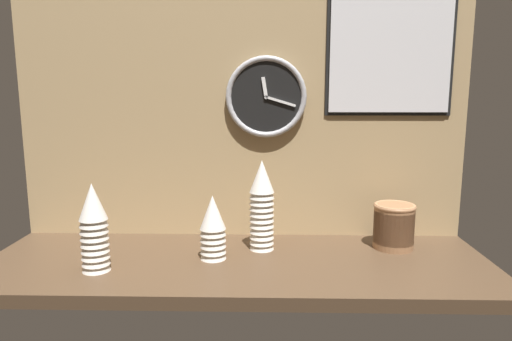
{
  "coord_description": "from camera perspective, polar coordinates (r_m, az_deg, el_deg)",
  "views": [
    {
      "loc": [
        9.11,
        -138.81,
        52.79
      ],
      "look_at": [
        5.76,
        4.0,
        28.0
      ],
      "focal_mm": 32.0,
      "sensor_mm": 36.0,
      "label": 1
    }
  ],
  "objects": [
    {
      "name": "menu_board",
      "position": [
        1.7,
        16.54,
        15.88
      ],
      "size": [
        44.12,
        1.32,
        54.73
      ],
      "color": "black"
    },
    {
      "name": "cup_stack_left",
      "position": [
        1.43,
        -19.6,
        -6.73
      ],
      "size": [
        8.26,
        8.26,
        26.63
      ],
      "color": "white",
      "rests_on": "ground_plane"
    },
    {
      "name": "bowl_stack_far_right",
      "position": [
        1.63,
        16.85,
        -6.54
      ],
      "size": [
        14.03,
        14.03,
        15.39
      ],
      "color": "#996B47",
      "rests_on": "ground_plane"
    },
    {
      "name": "cup_stack_center",
      "position": [
        1.46,
        -5.43,
        -7.11
      ],
      "size": [
        8.26,
        8.26,
        20.73
      ],
      "color": "white",
      "rests_on": "ground_plane"
    },
    {
      "name": "cup_stack_center_right",
      "position": [
        1.53,
        0.73,
        -4.36
      ],
      "size": [
        8.26,
        8.26,
        30.56
      ],
      "color": "white",
      "rests_on": "ground_plane"
    },
    {
      "name": "wall_clock",
      "position": [
        1.62,
        1.28,
        9.18
      ],
      "size": [
        28.51,
        2.7,
        28.51
      ],
      "color": "black"
    },
    {
      "name": "ground_plane",
      "position": [
        1.5,
        -2.29,
        -11.66
      ],
      "size": [
        160.0,
        56.0,
        4.0
      ],
      "primitive_type": "cube",
      "color": "#4C3826"
    },
    {
      "name": "wall_tiled_back",
      "position": [
        1.66,
        -1.84,
        9.74
      ],
      "size": [
        160.0,
        3.0,
        105.0
      ],
      "color": "tan",
      "rests_on": "ground_plane"
    }
  ]
}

